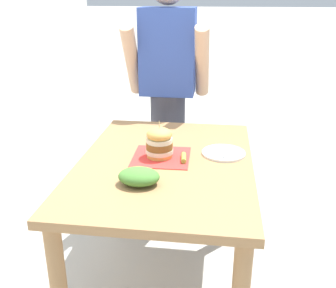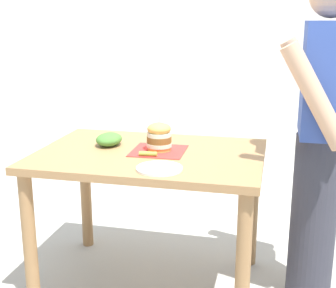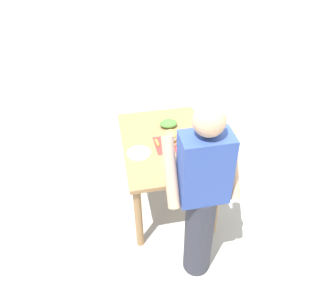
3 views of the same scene
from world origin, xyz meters
name	(u,v)px [view 3 (image 3 of 3)]	position (x,y,z in m)	size (l,w,h in m)	color
ground_plane	(166,198)	(0.00, 0.00, 0.00)	(80.00, 80.00, 0.00)	#ADAAA3
patio_table	(166,152)	(0.00, 0.00, 0.66)	(0.84, 1.20, 0.78)	#9E7247
serving_paper	(169,144)	(-0.03, 0.04, 0.78)	(0.28, 0.28, 0.00)	red
sandwich	(170,138)	(-0.04, 0.04, 0.86)	(0.14, 0.14, 0.19)	gold
pickle_spear	(157,143)	(0.09, 0.02, 0.80)	(0.02, 0.02, 0.09)	#8EA83D
side_plate_with_forks	(139,153)	(0.28, 0.12, 0.79)	(0.22, 0.22, 0.02)	white
side_salad	(168,124)	(-0.08, -0.26, 0.82)	(0.18, 0.14, 0.07)	#477F33
diner_across_table	(202,197)	(-0.10, 0.87, 0.88)	(0.55, 0.35, 1.69)	#33333D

